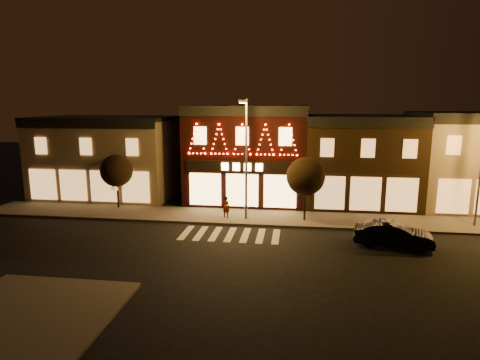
# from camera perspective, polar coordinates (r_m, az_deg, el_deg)

# --- Properties ---
(ground) EXTENTS (120.00, 120.00, 0.00)m
(ground) POSITION_cam_1_polar(r_m,az_deg,el_deg) (22.94, -3.01, -10.93)
(ground) COLOR black
(ground) RESTS_ON ground
(sidewalk_far) EXTENTS (44.00, 4.00, 0.15)m
(sidewalk_far) POSITION_cam_1_polar(r_m,az_deg,el_deg) (30.19, 3.60, -5.37)
(sidewalk_far) COLOR #47423D
(sidewalk_far) RESTS_ON ground
(sidewalk_near) EXTENTS (7.00, 7.00, 0.15)m
(sidewalk_near) POSITION_cam_1_polar(r_m,az_deg,el_deg) (19.05, -28.29, -16.83)
(sidewalk_near) COLOR #47423D
(sidewalk_near) RESTS_ON ground
(building_left) EXTENTS (12.20, 8.28, 7.30)m
(building_left) POSITION_cam_1_polar(r_m,az_deg,el_deg) (39.15, -18.13, 3.23)
(building_left) COLOR #7C6F58
(building_left) RESTS_ON ground
(building_pulp) EXTENTS (10.20, 8.34, 8.30)m
(building_pulp) POSITION_cam_1_polar(r_m,az_deg,el_deg) (35.39, 1.16, 3.83)
(building_pulp) COLOR black
(building_pulp) RESTS_ON ground
(building_right_a) EXTENTS (9.20, 8.28, 7.50)m
(building_right_a) POSITION_cam_1_polar(r_m,az_deg,el_deg) (35.64, 16.53, 2.78)
(building_right_a) COLOR #382613
(building_right_a) RESTS_ON ground
(building_right_b) EXTENTS (9.20, 8.28, 7.80)m
(building_right_b) POSITION_cam_1_polar(r_m,az_deg,el_deg) (38.05, 30.07, 2.47)
(building_right_b) COLOR #7C6F58
(building_right_b) RESTS_ON ground
(streetlamp_mid) EXTENTS (0.55, 1.97, 8.64)m
(streetlamp_mid) POSITION_cam_1_polar(r_m,az_deg,el_deg) (28.38, 0.82, 4.22)
(streetlamp_mid) COLOR #59595E
(streetlamp_mid) RESTS_ON sidewalk_far
(tree_left) EXTENTS (2.58, 2.58, 4.32)m
(tree_left) POSITION_cam_1_polar(r_m,az_deg,el_deg) (33.65, -17.16, 1.26)
(tree_left) COLOR black
(tree_left) RESTS_ON sidewalk_far
(tree_right) EXTENTS (2.75, 2.75, 4.61)m
(tree_right) POSITION_cam_1_polar(r_m,az_deg,el_deg) (28.93, 9.32, 0.50)
(tree_right) COLOR black
(tree_right) RESTS_ON sidewalk_far
(dark_sedan) EXTENTS (4.76, 2.31, 1.50)m
(dark_sedan) POSITION_cam_1_polar(r_m,az_deg,el_deg) (25.98, 20.92, -7.25)
(dark_sedan) COLOR black
(dark_sedan) RESTS_ON ground
(pedestrian) EXTENTS (0.68, 0.55, 1.60)m
(pedestrian) POSITION_cam_1_polar(r_m,az_deg,el_deg) (29.74, -1.99, -3.86)
(pedestrian) COLOR gray
(pedestrian) RESTS_ON sidewalk_far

